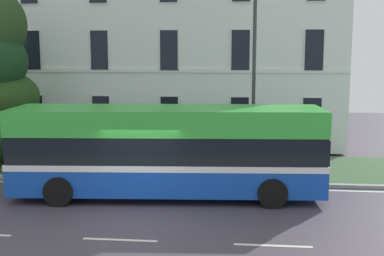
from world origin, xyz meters
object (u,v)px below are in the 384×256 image
(evergreen_tree, at_px, (0,87))
(street_lamp_post, at_px, (254,65))
(georgian_townhouse, at_px, (180,32))
(single_decker_bus, at_px, (168,150))

(evergreen_tree, bearing_deg, street_lamp_post, -7.19)
(evergreen_tree, xyz_separation_m, street_lamp_post, (10.92, -1.38, 1.02))
(georgian_townhouse, height_order, street_lamp_post, georgian_townhouse)
(single_decker_bus, height_order, street_lamp_post, street_lamp_post)
(georgian_townhouse, relative_size, street_lamp_post, 2.28)
(evergreen_tree, bearing_deg, single_decker_bus, -28.15)
(georgian_townhouse, bearing_deg, evergreen_tree, -132.96)
(evergreen_tree, xyz_separation_m, single_decker_bus, (8.00, -4.28, -1.79))
(georgian_townhouse, distance_m, evergreen_tree, 10.58)
(evergreen_tree, height_order, single_decker_bus, evergreen_tree)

